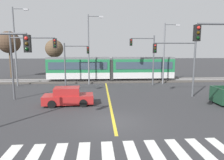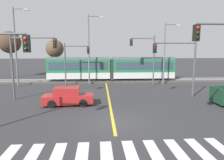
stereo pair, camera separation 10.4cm
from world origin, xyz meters
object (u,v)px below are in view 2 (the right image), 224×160
at_px(street_lamp_west, 16,43).
at_px(street_lamp_centre, 90,46).
at_px(traffic_light_far_left, 74,58).
at_px(traffic_light_mid_right, 180,59).
at_px(street_lamp_east, 166,50).
at_px(light_rail_tram, 111,68).
at_px(sedan_crossing, 68,97).
at_px(bare_tree_west, 55,49).
at_px(traffic_light_mid_left, 27,55).
at_px(bare_tree_far_west, 10,43).
at_px(traffic_light_far_right, 146,53).

bearing_deg(street_lamp_west, street_lamp_centre, 5.48).
xyz_separation_m(traffic_light_far_left, street_lamp_centre, (2.06, 1.03, 1.53)).
relative_size(traffic_light_mid_right, street_lamp_east, 0.68).
height_order(street_lamp_west, street_lamp_centre, street_lamp_west).
relative_size(light_rail_tram, sedan_crossing, 4.30).
bearing_deg(street_lamp_east, sedan_crossing, -139.48).
height_order(street_lamp_west, bare_tree_west, street_lamp_west).
relative_size(traffic_light_far_left, traffic_light_mid_left, 0.87).
bearing_deg(traffic_light_mid_right, traffic_light_mid_left, -179.81).
distance_m(traffic_light_mid_left, bare_tree_far_west, 17.76).
relative_size(sedan_crossing, bare_tree_west, 0.67).
bearing_deg(bare_tree_far_west, traffic_light_mid_right, -34.41).
height_order(traffic_light_far_right, traffic_light_far_left, traffic_light_far_right).
distance_m(street_lamp_east, bare_tree_west, 18.79).
distance_m(street_lamp_west, bare_tree_west, 9.58).
bearing_deg(street_lamp_east, street_lamp_centre, 177.91).
xyz_separation_m(traffic_light_far_right, street_lamp_east, (2.87, 0.93, 0.40)).
bearing_deg(street_lamp_centre, light_rail_tram, 40.22).
bearing_deg(street_lamp_centre, bare_tree_west, 128.10).
bearing_deg(bare_tree_west, traffic_light_mid_left, -86.27).
distance_m(light_rail_tram, street_lamp_west, 13.12).
relative_size(sedan_crossing, traffic_light_mid_left, 0.68).
xyz_separation_m(light_rail_tram, traffic_light_far_right, (4.33, -3.83, 2.21)).
distance_m(traffic_light_mid_left, street_lamp_east, 17.42).
height_order(light_rail_tram, bare_tree_west, bare_tree_west).
distance_m(traffic_light_far_left, bare_tree_far_west, 14.59).
bearing_deg(bare_tree_far_west, light_rail_tram, -16.73).
height_order(street_lamp_centre, bare_tree_west, street_lamp_centre).
bearing_deg(bare_tree_far_west, traffic_light_far_right, -22.83).
xyz_separation_m(light_rail_tram, traffic_light_mid_left, (-8.41, -10.62, 2.09)).
xyz_separation_m(traffic_light_mid_right, bare_tree_far_west, (-22.74, 15.58, 2.06)).
xyz_separation_m(street_lamp_east, bare_tree_west, (-16.68, 8.65, 0.18)).
bearing_deg(street_lamp_west, sedan_crossing, -50.53).
bearing_deg(traffic_light_far_right, bare_tree_far_west, 157.17).
height_order(sedan_crossing, bare_tree_far_west, bare_tree_far_west).
bearing_deg(street_lamp_east, traffic_light_far_right, -162.01).
bearing_deg(bare_tree_west, street_lamp_centre, -51.90).
height_order(traffic_light_far_left, street_lamp_east, street_lamp_east).
height_order(sedan_crossing, traffic_light_far_left, traffic_light_far_left).
relative_size(traffic_light_mid_left, street_lamp_west, 0.64).
distance_m(light_rail_tram, traffic_light_far_left, 6.38).
bearing_deg(bare_tree_far_west, street_lamp_east, -18.33).
relative_size(traffic_light_mid_left, bare_tree_west, 0.98).
bearing_deg(street_lamp_east, street_lamp_west, -178.49).
xyz_separation_m(street_lamp_east, bare_tree_far_west, (-23.86, 7.90, 1.21)).
relative_size(light_rail_tram, bare_tree_far_west, 2.40).
bearing_deg(bare_tree_far_west, bare_tree_west, 5.93).
height_order(traffic_light_mid_right, street_lamp_east, street_lamp_east).
height_order(traffic_light_far_right, traffic_light_mid_left, traffic_light_far_right).
height_order(sedan_crossing, street_lamp_east, street_lamp_east).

